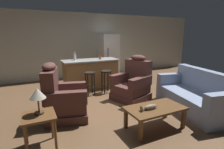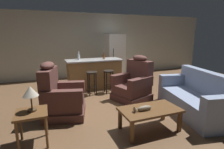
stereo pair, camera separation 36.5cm
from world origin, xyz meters
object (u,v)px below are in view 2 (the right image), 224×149
table_lamp (30,92)px  bottle_short_amber (104,56)px  recliner_near_lamp (61,97)px  bar_stool_left (92,79)px  fish_figurine (143,108)px  kitchen_island (94,74)px  bottle_tall_green (79,57)px  end_table (32,118)px  recliner_near_island (134,84)px  couch (196,98)px  bar_stool_right (109,77)px  refrigerator (115,56)px  coffee_table (150,112)px

table_lamp → bottle_short_amber: bottle_short_amber is taller
recliner_near_lamp → bar_stool_left: bearing=63.9°
fish_figurine → kitchen_island: 2.99m
bar_stool_left → bottle_tall_green: (-0.22, 0.76, 0.58)m
end_table → table_lamp: bearing=65.3°
recliner_near_island → table_lamp: bearing=6.9°
couch → recliner_near_lamp: (-2.86, 0.94, 0.08)m
bottle_tall_green → bottle_short_amber: (0.81, -0.14, -0.02)m
recliner_near_lamp → bottle_short_amber: bearing=63.1°
table_lamp → bar_stool_right: table_lamp is taller
kitchen_island → refrigerator: refrigerator is taller
fish_figurine → refrigerator: 4.37m
end_table → bottle_short_amber: (2.09, 2.65, 0.57)m
recliner_near_island → table_lamp: (-2.44, -1.18, 0.45)m
kitchen_island → bottle_tall_green: bearing=164.8°
recliner_near_lamp → refrigerator: (2.45, 2.97, 0.46)m
recliner_near_lamp → end_table: recliner_near_lamp is taller
fish_figurine → end_table: 1.85m
recliner_near_island → kitchen_island: recliner_near_island is taller
recliner_near_island → bottle_short_amber: size_ratio=5.43×
couch → bottle_short_amber: size_ratio=9.18×
bottle_tall_green → recliner_near_island: bearing=-53.4°
coffee_table → fish_figurine: fish_figurine is taller
table_lamp → refrigerator: (2.95, 3.83, 0.01)m
coffee_table → refrigerator: 4.31m
couch → kitchen_island: size_ratio=1.13×
recliner_near_lamp → bar_stool_left: recliner_near_lamp is taller
coffee_table → bottle_short_amber: size_ratio=4.97×
bottle_tall_green → bottle_short_amber: bearing=-9.9°
fish_figurine → recliner_near_island: bearing=67.5°
couch → kitchen_island: kitchen_island is taller
refrigerator → end_table: bearing=-127.5°
table_lamp → fish_figurine: bearing=-11.4°
recliner_near_island → refrigerator: size_ratio=0.68×
bar_stool_left → table_lamp: bearing=-126.8°
couch → bottle_short_amber: (-1.28, 2.70, 0.69)m
recliner_near_island → bar_stool_left: bearing=-59.7°
end_table → kitchen_island: (1.76, 2.67, 0.02)m
bottle_short_amber → bottle_tall_green: bearing=170.1°
coffee_table → bottle_tall_green: size_ratio=4.13×
bar_stool_left → bottle_short_amber: 1.02m
fish_figurine → table_lamp: table_lamp is taller
recliner_near_lamp → end_table: 1.04m
refrigerator → bottle_short_amber: refrigerator is taller
refrigerator → fish_figurine: bearing=-105.4°
fish_figurine → end_table: size_ratio=0.61×
coffee_table → bottle_short_amber: bottle_short_amber is taller
bar_stool_left → bottle_tall_green: bearing=106.4°
recliner_near_lamp → refrigerator: size_ratio=0.68×
kitchen_island → bar_stool_right: bearing=-66.6°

